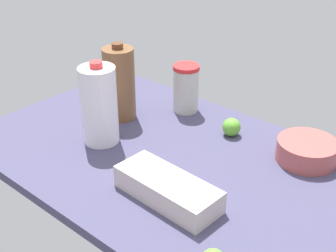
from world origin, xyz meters
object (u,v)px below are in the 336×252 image
(milk_jug, at_px, (99,105))
(lime_by_jug, at_px, (232,127))
(mixing_bowl, at_px, (307,151))
(chocolate_milk_jug, at_px, (119,83))
(tumbler_cup, at_px, (186,88))
(egg_carton, at_px, (168,189))

(milk_jug, xyz_separation_m, lime_by_jug, (0.29, 0.30, -0.09))
(milk_jug, xyz_separation_m, mixing_bowl, (0.54, 0.32, -0.09))
(chocolate_milk_jug, relative_size, milk_jug, 1.00)
(tumbler_cup, bearing_deg, egg_carton, -55.78)
(lime_by_jug, bearing_deg, chocolate_milk_jug, -158.31)
(milk_jug, distance_m, tumbler_cup, 0.35)
(chocolate_milk_jug, distance_m, tumbler_cup, 0.23)
(egg_carton, xyz_separation_m, tumbler_cup, (-0.29, 0.43, 0.05))
(mixing_bowl, bearing_deg, milk_jug, -149.25)
(tumbler_cup, distance_m, lime_by_jug, 0.23)
(chocolate_milk_jug, bearing_deg, egg_carton, -29.51)
(milk_jug, distance_m, lime_by_jug, 0.42)
(egg_carton, height_order, lime_by_jug, egg_carton)
(mixing_bowl, height_order, lime_by_jug, mixing_bowl)
(egg_carton, xyz_separation_m, chocolate_milk_jug, (-0.43, 0.24, 0.09))
(egg_carton, bearing_deg, chocolate_milk_jug, 152.70)
(mixing_bowl, bearing_deg, tumbler_cup, 177.61)
(milk_jug, height_order, lime_by_jug, milk_jug)
(mixing_bowl, bearing_deg, lime_by_jug, -174.93)
(chocolate_milk_jug, height_order, mixing_bowl, chocolate_milk_jug)
(egg_carton, height_order, mixing_bowl, same)
(chocolate_milk_jug, bearing_deg, mixing_bowl, 15.19)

